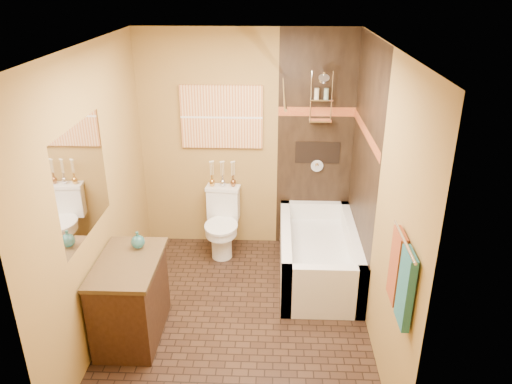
# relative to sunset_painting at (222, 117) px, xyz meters

# --- Properties ---
(floor) EXTENTS (3.00, 3.00, 0.00)m
(floor) POSITION_rel_sunset_painting_xyz_m (0.27, -1.48, -1.55)
(floor) COLOR black
(floor) RESTS_ON ground
(wall_left) EXTENTS (0.02, 3.00, 2.50)m
(wall_left) POSITION_rel_sunset_painting_xyz_m (-0.93, -1.48, -0.30)
(wall_left) COLOR olive
(wall_left) RESTS_ON floor
(wall_right) EXTENTS (0.02, 3.00, 2.50)m
(wall_right) POSITION_rel_sunset_painting_xyz_m (1.47, -1.48, -0.30)
(wall_right) COLOR olive
(wall_right) RESTS_ON floor
(wall_back) EXTENTS (2.40, 0.02, 2.50)m
(wall_back) POSITION_rel_sunset_painting_xyz_m (0.27, 0.02, -0.30)
(wall_back) COLOR olive
(wall_back) RESTS_ON floor
(wall_front) EXTENTS (2.40, 0.02, 2.50)m
(wall_front) POSITION_rel_sunset_painting_xyz_m (0.27, -2.98, -0.30)
(wall_front) COLOR olive
(wall_front) RESTS_ON floor
(ceiling) EXTENTS (3.00, 3.00, 0.00)m
(ceiling) POSITION_rel_sunset_painting_xyz_m (0.27, -1.48, 0.95)
(ceiling) COLOR silver
(ceiling) RESTS_ON wall_back
(alcove_tile_back) EXTENTS (0.85, 0.01, 2.50)m
(alcove_tile_back) POSITION_rel_sunset_painting_xyz_m (1.04, 0.01, -0.30)
(alcove_tile_back) COLOR black
(alcove_tile_back) RESTS_ON wall_back
(alcove_tile_right) EXTENTS (0.01, 1.50, 2.50)m
(alcove_tile_right) POSITION_rel_sunset_painting_xyz_m (1.46, -0.73, -0.30)
(alcove_tile_right) COLOR black
(alcove_tile_right) RESTS_ON wall_right
(mosaic_band_back) EXTENTS (0.85, 0.01, 0.10)m
(mosaic_band_back) POSITION_rel_sunset_painting_xyz_m (1.04, 0.00, 0.07)
(mosaic_band_back) COLOR maroon
(mosaic_band_back) RESTS_ON alcove_tile_back
(mosaic_band_right) EXTENTS (0.01, 1.50, 0.10)m
(mosaic_band_right) POSITION_rel_sunset_painting_xyz_m (1.45, -0.73, 0.07)
(mosaic_band_right) COLOR maroon
(mosaic_band_right) RESTS_ON alcove_tile_right
(alcove_niche) EXTENTS (0.50, 0.01, 0.25)m
(alcove_niche) POSITION_rel_sunset_painting_xyz_m (1.07, 0.01, -0.40)
(alcove_niche) COLOR black
(alcove_niche) RESTS_ON alcove_tile_back
(shower_fixtures) EXTENTS (0.24, 0.33, 1.16)m
(shower_fixtures) POSITION_rel_sunset_painting_xyz_m (1.07, -0.10, 0.12)
(shower_fixtures) COLOR silver
(shower_fixtures) RESTS_ON floor
(curtain_rod) EXTENTS (0.03, 1.55, 0.03)m
(curtain_rod) POSITION_rel_sunset_painting_xyz_m (0.67, -0.73, 0.47)
(curtain_rod) COLOR silver
(curtain_rod) RESTS_ON wall_back
(towel_bar) EXTENTS (0.02, 0.55, 0.02)m
(towel_bar) POSITION_rel_sunset_painting_xyz_m (1.42, -2.53, -0.10)
(towel_bar) COLOR silver
(towel_bar) RESTS_ON wall_right
(towel_teal) EXTENTS (0.05, 0.22, 0.52)m
(towel_teal) POSITION_rel_sunset_painting_xyz_m (1.43, -2.66, -0.37)
(towel_teal) COLOR #1E5B67
(towel_teal) RESTS_ON towel_bar
(towel_rust) EXTENTS (0.05, 0.22, 0.52)m
(towel_rust) POSITION_rel_sunset_painting_xyz_m (1.43, -2.40, -0.37)
(towel_rust) COLOR maroon
(towel_rust) RESTS_ON towel_bar
(sunset_painting) EXTENTS (0.90, 0.04, 0.70)m
(sunset_painting) POSITION_rel_sunset_painting_xyz_m (0.00, 0.00, 0.00)
(sunset_painting) COLOR #C6622E
(sunset_painting) RESTS_ON wall_back
(vanity_mirror) EXTENTS (0.01, 1.00, 0.90)m
(vanity_mirror) POSITION_rel_sunset_painting_xyz_m (-0.92, -1.74, -0.05)
(vanity_mirror) COLOR white
(vanity_mirror) RESTS_ON wall_left
(bathtub) EXTENTS (0.80, 1.50, 0.55)m
(bathtub) POSITION_rel_sunset_painting_xyz_m (1.07, -0.73, -1.33)
(bathtub) COLOR white
(bathtub) RESTS_ON floor
(toilet) EXTENTS (0.40, 0.58, 0.76)m
(toilet) POSITION_rel_sunset_painting_xyz_m (0.00, -0.26, -1.17)
(toilet) COLOR white
(toilet) RESTS_ON floor
(vanity) EXTENTS (0.53, 0.86, 0.76)m
(vanity) POSITION_rel_sunset_painting_xyz_m (-0.65, -1.74, -1.17)
(vanity) COLOR black
(vanity) RESTS_ON floor
(teal_bottle) EXTENTS (0.13, 0.13, 0.20)m
(teal_bottle) POSITION_rel_sunset_painting_xyz_m (-0.61, -1.51, -0.71)
(teal_bottle) COLOR #226566
(teal_bottle) RESTS_ON vanity
(bud_vases) EXTENTS (0.30, 0.06, 0.30)m
(bud_vases) POSITION_rel_sunset_painting_xyz_m (0.00, -0.09, -0.63)
(bud_vases) COLOR gold
(bud_vases) RESTS_ON toilet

